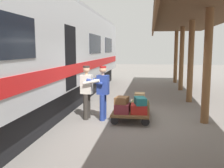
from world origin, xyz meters
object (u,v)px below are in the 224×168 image
(suitcase_cream_canvas, at_px, (125,103))
(suitcase_slate_roller, at_px, (124,104))
(luggage_cart, at_px, (132,110))
(porter_in_overalls, at_px, (102,91))
(suitcase_orange_carryall, at_px, (140,102))
(suitcase_brown_leather, at_px, (122,100))
(train_car, at_px, (26,54))
(suitcase_red_plastic, at_px, (139,109))
(suitcase_tan_vintage, at_px, (140,96))
(porter_by_door, at_px, (87,90))
(suitcase_burgundy_valise, at_px, (122,108))
(suitcase_teal_softside, at_px, (140,101))
(suitcase_olive_duffel, at_px, (140,105))

(suitcase_cream_canvas, xyz_separation_m, suitcase_slate_roller, (0.00, 0.52, 0.05))
(luggage_cart, xyz_separation_m, porter_in_overalls, (0.91, 0.29, 0.66))
(suitcase_orange_carryall, height_order, suitcase_brown_leather, suitcase_brown_leather)
(train_car, distance_m, suitcase_slate_roller, 3.57)
(train_car, xyz_separation_m, luggage_cart, (-3.44, -0.17, -1.79))
(suitcase_red_plastic, relative_size, suitcase_tan_vintage, 1.34)
(suitcase_brown_leather, bearing_deg, suitcase_tan_vintage, -114.10)
(porter_by_door, bearing_deg, suitcase_tan_vintage, -153.06)
(suitcase_burgundy_valise, relative_size, suitcase_teal_softside, 1.15)
(train_car, xyz_separation_m, suitcase_tan_vintage, (-3.66, -0.73, -1.42))
(luggage_cart, distance_m, suitcase_burgundy_valise, 0.61)
(suitcase_tan_vintage, distance_m, suitcase_brown_leather, 1.20)
(porter_by_door, bearing_deg, suitcase_slate_roller, -166.85)
(suitcase_slate_roller, distance_m, suitcase_tan_vintage, 0.76)
(train_car, xyz_separation_m, suitcase_cream_canvas, (-3.18, -0.70, -1.66))
(luggage_cart, bearing_deg, suitcase_brown_leather, 63.68)
(suitcase_brown_leather, xyz_separation_m, porter_by_door, (1.13, -0.27, 0.23))
(suitcase_cream_canvas, distance_m, suitcase_olive_duffel, 0.73)
(train_car, distance_m, suitcase_olive_duffel, 4.04)
(train_car, bearing_deg, luggage_cart, -177.10)
(suitcase_tan_vintage, distance_m, porter_by_door, 1.84)
(suitcase_orange_carryall, bearing_deg, suitcase_brown_leather, 63.78)
(suitcase_teal_softside, xyz_separation_m, porter_by_door, (1.69, -0.28, 0.23))
(suitcase_slate_roller, relative_size, suitcase_burgundy_valise, 0.86)
(luggage_cart, bearing_deg, suitcase_burgundy_valise, 63.89)
(suitcase_brown_leather, distance_m, suitcase_teal_softside, 0.55)
(suitcase_slate_roller, height_order, suitcase_teal_softside, suitcase_teal_softside)
(luggage_cart, distance_m, suitcase_cream_canvas, 0.59)
(train_car, bearing_deg, suitcase_orange_carryall, -169.34)
(suitcase_slate_roller, relative_size, suitcase_brown_leather, 1.15)
(suitcase_teal_softside, height_order, porter_by_door, porter_by_door)
(luggage_cart, xyz_separation_m, suitcase_cream_canvas, (0.26, -0.52, 0.13))
(suitcase_orange_carryall, distance_m, suitcase_teal_softside, 1.10)
(luggage_cart, distance_m, suitcase_teal_softside, 0.75)
(suitcase_tan_vintage, relative_size, porter_in_overalls, 0.23)
(suitcase_brown_leather, height_order, porter_in_overalls, porter_in_overalls)
(train_car, distance_m, suitcase_teal_softside, 3.99)
(suitcase_red_plastic, relative_size, porter_in_overalls, 0.32)
(suitcase_red_plastic, bearing_deg, porter_in_overalls, -11.14)
(luggage_cart, height_order, suitcase_brown_leather, suitcase_brown_leather)
(luggage_cart, relative_size, suitcase_red_plastic, 3.52)
(suitcase_slate_roller, xyz_separation_m, suitcase_tan_vintage, (-0.48, -0.56, 0.19))
(train_car, distance_m, suitcase_burgundy_valise, 3.58)
(suitcase_teal_softside, bearing_deg, luggage_cart, -62.10)
(luggage_cart, relative_size, suitcase_burgundy_valise, 3.19)
(suitcase_slate_roller, height_order, suitcase_orange_carryall, suitcase_slate_roller)
(suitcase_slate_roller, xyz_separation_m, suitcase_orange_carryall, (-0.51, -0.52, -0.02))
(suitcase_tan_vintage, relative_size, suitcase_teal_softside, 0.77)
(suitcase_red_plastic, bearing_deg, suitcase_olive_duffel, -90.00)
(suitcase_teal_softside, distance_m, porter_in_overalls, 1.24)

